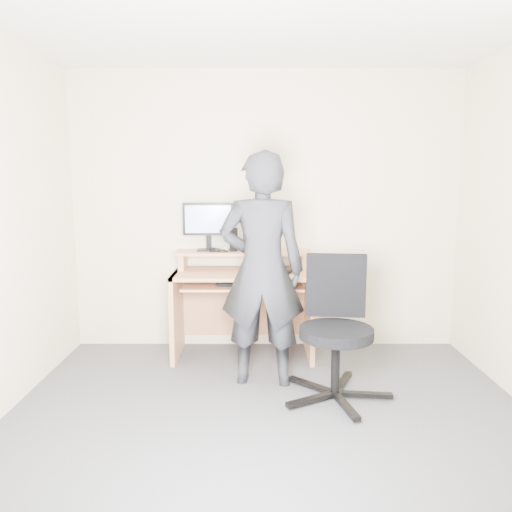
{
  "coord_description": "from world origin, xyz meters",
  "views": [
    {
      "loc": [
        -0.09,
        -2.79,
        1.54
      ],
      "look_at": [
        -0.09,
        1.05,
        0.95
      ],
      "focal_mm": 35.0,
      "sensor_mm": 36.0,
      "label": 1
    }
  ],
  "objects_px": {
    "monitor": "(208,222)",
    "office_chair": "(336,323)",
    "desk": "(243,293)",
    "person": "(262,270)"
  },
  "relations": [
    {
      "from": "person",
      "to": "monitor",
      "type": "bearing_deg",
      "value": -53.87
    },
    {
      "from": "desk",
      "to": "monitor",
      "type": "relative_size",
      "value": 2.67
    },
    {
      "from": "desk",
      "to": "monitor",
      "type": "distance_m",
      "value": 0.7
    },
    {
      "from": "desk",
      "to": "monitor",
      "type": "xyz_separation_m",
      "value": [
        -0.31,
        0.09,
        0.62
      ]
    },
    {
      "from": "monitor",
      "to": "desk",
      "type": "bearing_deg",
      "value": -19.66
    },
    {
      "from": "monitor",
      "to": "office_chair",
      "type": "bearing_deg",
      "value": -47.69
    },
    {
      "from": "monitor",
      "to": "office_chair",
      "type": "distance_m",
      "value": 1.53
    },
    {
      "from": "monitor",
      "to": "office_chair",
      "type": "height_order",
      "value": "monitor"
    },
    {
      "from": "monitor",
      "to": "person",
      "type": "distance_m",
      "value": 0.94
    },
    {
      "from": "desk",
      "to": "office_chair",
      "type": "distance_m",
      "value": 1.12
    }
  ]
}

